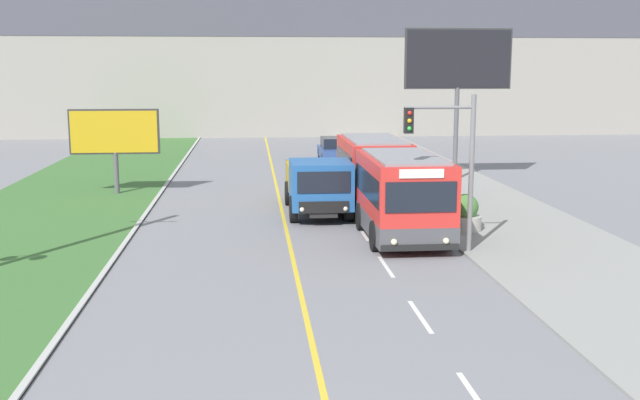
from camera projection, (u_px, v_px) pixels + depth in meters
name	position (u px, v px, depth m)	size (l,w,h in m)	color
city_bus	(387.00, 183.00, 28.93)	(2.70, 11.86, 2.97)	red
dump_truck	(319.00, 187.00, 30.01)	(2.46, 6.52, 2.34)	black
car_distant	(334.00, 149.00, 48.56)	(1.80, 4.30, 1.45)	#2D4784
traffic_light_mast	(450.00, 153.00, 23.60)	(2.28, 0.32, 5.10)	slate
billboard_large	(458.00, 64.00, 38.37)	(5.56, 0.24, 7.90)	#59595B
billboard_small	(114.00, 134.00, 35.06)	(4.16, 0.24, 4.02)	#59595B
planter_round_near	(465.00, 214.00, 27.17)	(1.19, 1.19, 1.33)	#B7B2A8
planter_round_second	(437.00, 197.00, 31.14)	(1.08, 1.08, 1.23)	#B7B2A8
planter_round_third	(411.00, 182.00, 35.07)	(1.05, 1.05, 1.21)	#B7B2A8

